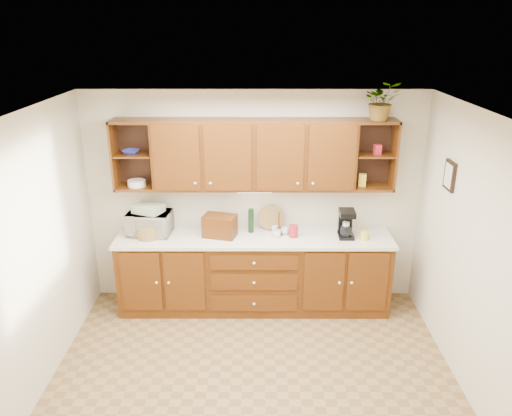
{
  "coord_description": "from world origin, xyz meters",
  "views": [
    {
      "loc": [
        0.03,
        -3.93,
        3.31
      ],
      "look_at": [
        0.02,
        1.15,
        1.41
      ],
      "focal_mm": 35.0,
      "sensor_mm": 36.0,
      "label": 1
    }
  ],
  "objects_px": {
    "microwave": "(150,223)",
    "bread_box": "(220,226)",
    "potted_plant": "(382,101)",
    "coffee_maker": "(346,224)"
  },
  "relations": [
    {
      "from": "microwave",
      "to": "coffee_maker",
      "type": "bearing_deg",
      "value": 3.9
    },
    {
      "from": "bread_box",
      "to": "potted_plant",
      "type": "xyz_separation_m",
      "value": [
        1.78,
        0.08,
        1.43
      ]
    },
    {
      "from": "bread_box",
      "to": "potted_plant",
      "type": "height_order",
      "value": "potted_plant"
    },
    {
      "from": "coffee_maker",
      "to": "microwave",
      "type": "bearing_deg",
      "value": 179.89
    },
    {
      "from": "microwave",
      "to": "bread_box",
      "type": "bearing_deg",
      "value": 1.17
    },
    {
      "from": "microwave",
      "to": "bread_box",
      "type": "distance_m",
      "value": 0.84
    },
    {
      "from": "coffee_maker",
      "to": "potted_plant",
      "type": "xyz_separation_m",
      "value": [
        0.31,
        0.08,
        1.4
      ]
    },
    {
      "from": "microwave",
      "to": "potted_plant",
      "type": "xyz_separation_m",
      "value": [
        2.62,
        0.01,
        1.42
      ]
    },
    {
      "from": "coffee_maker",
      "to": "potted_plant",
      "type": "distance_m",
      "value": 1.44
    },
    {
      "from": "microwave",
      "to": "coffee_maker",
      "type": "height_order",
      "value": "coffee_maker"
    }
  ]
}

